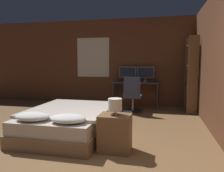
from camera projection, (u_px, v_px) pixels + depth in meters
ground_plane at (77, 165)px, 2.86m from camera, size 20.00×20.00×0.00m
wall_back at (127, 62)px, 6.90m from camera, size 12.00×0.08×2.70m
wall_side_right at (220, 62)px, 3.72m from camera, size 0.06×12.00×2.70m
bed at (69, 121)px, 4.07m from camera, size 1.44×1.95×0.56m
nightstand at (115, 133)px, 3.30m from camera, size 0.47×0.38×0.56m
bedside_lamp at (115, 105)px, 3.25m from camera, size 0.21×0.21×0.25m
desk at (136, 85)px, 6.54m from camera, size 1.39×0.61×0.76m
monitor_left at (128, 73)px, 6.76m from camera, size 0.51×0.16×0.44m
monitor_right at (145, 73)px, 6.64m from camera, size 0.51×0.16×0.44m
keyboard at (135, 82)px, 6.34m from camera, size 0.39×0.13×0.02m
computer_mouse at (145, 82)px, 6.27m from camera, size 0.07×0.05×0.04m
office_chair at (133, 98)px, 5.85m from camera, size 0.52×0.52×0.96m
bookshelf at (192, 72)px, 5.91m from camera, size 0.27×0.79×2.03m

